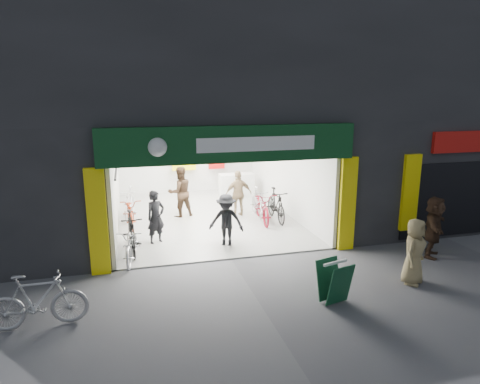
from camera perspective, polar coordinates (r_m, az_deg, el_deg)
name	(u,v)px	position (r m, az deg, el deg)	size (l,w,h in m)	color
ground	(232,260)	(11.34, -1.14, -9.01)	(60.00, 60.00, 0.00)	#56565B
building	(222,91)	(15.56, -2.35, 13.32)	(17.00, 10.27, 8.00)	#232326
bike_left_front	(132,244)	(11.46, -14.20, -6.73)	(0.61, 1.74, 0.92)	silver
bike_left_midfront	(131,233)	(11.98, -14.28, -5.32)	(0.53, 1.87, 1.13)	black
bike_left_midback	(130,212)	(14.36, -14.42, -2.56)	(0.64, 1.84, 0.97)	#992B0D
bike_left_back	(130,203)	(15.15, -14.48, -1.47)	(0.52, 1.84, 1.10)	silver
bike_right_front	(276,205)	(14.49, 4.83, -1.74)	(0.52, 1.85, 1.11)	black
bike_right_mid	(262,207)	(14.36, 3.01, -1.97)	(0.70, 2.01, 1.06)	maroon
bike_right_back	(258,203)	(14.81, 2.43, -1.48)	(0.50, 1.77, 1.06)	#A1A2A6
parked_bike	(37,301)	(8.95, -25.40, -12.95)	(0.50, 1.78, 1.07)	#ABACB0
customer_a	(156,218)	(12.46, -11.16, -3.36)	(0.57, 0.38, 1.57)	black
customer_b	(180,192)	(14.95, -7.99, -0.02)	(0.87, 0.68, 1.79)	#3A281A
customer_c	(226,221)	(12.02, -1.84, -3.84)	(0.98, 0.57, 1.52)	black
customer_d	(238,194)	(14.87, -0.20, -0.26)	(0.96, 0.40, 1.64)	#876F4E
pedestrian_near	(414,252)	(10.53, 22.21, -7.36)	(0.75, 0.49, 1.53)	#918054
pedestrian_far	(434,227)	(12.39, 24.43, -4.26)	(1.52, 0.48, 1.64)	#382619
sandwich_board	(334,281)	(9.23, 12.45, -11.49)	(0.69, 0.71, 0.88)	#104326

